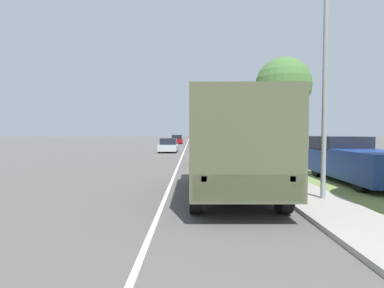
{
  "coord_description": "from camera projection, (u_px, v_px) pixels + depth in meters",
  "views": [
    {
      "loc": [
        0.85,
        0.91,
        2.1
      ],
      "look_at": [
        0.83,
        12.09,
        1.64
      ],
      "focal_mm": 28.0,
      "sensor_mm": 36.0,
      "label": 1
    }
  ],
  "objects": [
    {
      "name": "tree_far_right",
      "position": [
        268.0,
        107.0,
        37.41
      ],
      "size": [
        2.73,
        2.73,
        6.6
      ],
      "color": "brown",
      "rests_on": "grass_strip_right"
    },
    {
      "name": "lane_centre_stripe",
      "position": [
        186.0,
        148.0,
        39.15
      ],
      "size": [
        0.12,
        120.0,
        0.0
      ],
      "color": "silver",
      "rests_on": "ground"
    },
    {
      "name": "ground_plane",
      "position": [
        186.0,
        148.0,
        39.15
      ],
      "size": [
        180.0,
        180.0,
        0.0
      ],
      "primitive_type": "plane",
      "color": "#565451"
    },
    {
      "name": "car_second_ahead",
      "position": [
        169.0,
        146.0,
        30.69
      ],
      "size": [
        1.83,
        4.15,
        1.42
      ],
      "color": "#B7BABF",
      "rests_on": "ground"
    },
    {
      "name": "grass_strip_right",
      "position": [
        254.0,
        148.0,
        39.12
      ],
      "size": [
        7.0,
        120.0,
        0.02
      ],
      "color": "olive",
      "rests_on": "ground"
    },
    {
      "name": "car_fourth_ahead",
      "position": [
        178.0,
        140.0,
        51.86
      ],
      "size": [
        1.91,
        4.23,
        1.53
      ],
      "color": "maroon",
      "rests_on": "ground"
    },
    {
      "name": "military_truck",
      "position": [
        230.0,
        143.0,
        9.63
      ],
      "size": [
        2.56,
        6.83,
        3.17
      ],
      "color": "#545B3D",
      "rests_on": "ground"
    },
    {
      "name": "lamp_post",
      "position": [
        320.0,
        34.0,
        8.69
      ],
      "size": [
        1.69,
        0.24,
        8.26
      ],
      "color": "gray",
      "rests_on": "sidewalk_right"
    },
    {
      "name": "tree_mid_right",
      "position": [
        284.0,
        85.0,
        21.33
      ],
      "size": [
        3.94,
        3.94,
        7.37
      ],
      "color": "brown",
      "rests_on": "grass_strip_right"
    },
    {
      "name": "car_nearest_ahead",
      "position": [
        207.0,
        152.0,
        19.45
      ],
      "size": [
        1.87,
        4.3,
        1.69
      ],
      "color": "tan",
      "rests_on": "ground"
    },
    {
      "name": "pickup_truck",
      "position": [
        356.0,
        160.0,
        12.28
      ],
      "size": [
        2.06,
        5.45,
        1.87
      ],
      "color": "navy",
      "rests_on": "grass_strip_right"
    },
    {
      "name": "sidewalk_right",
      "position": [
        220.0,
        147.0,
        39.13
      ],
      "size": [
        1.8,
        120.0,
        0.12
      ],
      "color": "#9E9B93",
      "rests_on": "ground"
    },
    {
      "name": "car_third_ahead",
      "position": [
        201.0,
        142.0,
        43.06
      ],
      "size": [
        1.86,
        4.68,
        1.44
      ],
      "color": "silver",
      "rests_on": "ground"
    }
  ]
}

